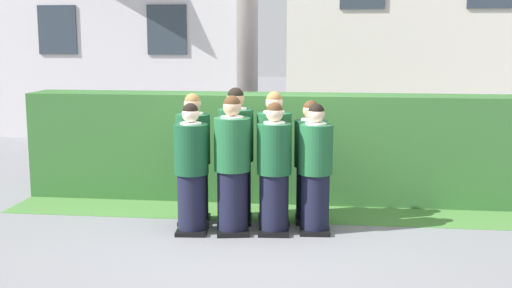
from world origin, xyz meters
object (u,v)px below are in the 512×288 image
object	(u,v)px
student_rear_row_2	(274,161)
student_front_row_0	(191,172)
student_front_row_2	(274,171)
student_front_row_1	(232,168)
student_rear_row_3	(310,165)
student_rear_row_1	(236,158)
student_rear_row_0	(193,161)
student_front_row_3	(315,172)

from	to	relation	value
student_rear_row_2	student_front_row_0	bearing A→B (deg)	-148.88
student_front_row_2	student_front_row_0	bearing A→B (deg)	-173.78
student_front_row_1	student_rear_row_3	xyz separation A→B (m)	(0.91, 0.59, -0.05)
student_rear_row_1	student_rear_row_3	size ratio (longest dim) A/B	1.10
student_rear_row_0	student_rear_row_1	bearing A→B (deg)	9.77
student_rear_row_0	student_rear_row_1	distance (m)	0.54
student_front_row_0	student_rear_row_2	xyz separation A→B (m)	(0.94, 0.57, 0.05)
student_rear_row_1	student_front_row_1	bearing A→B (deg)	-86.13
student_front_row_2	student_rear_row_1	distance (m)	0.69
student_front_row_3	student_rear_row_3	distance (m)	0.45
student_rear_row_1	student_rear_row_3	world-z (taller)	student_rear_row_1
student_front_row_0	student_front_row_1	xyz separation A→B (m)	(0.49, 0.05, 0.04)
student_rear_row_0	student_rear_row_2	bearing A→B (deg)	6.72
student_front_row_1	student_rear_row_1	distance (m)	0.49
student_front_row_0	student_rear_row_1	xyz separation A→B (m)	(0.46, 0.54, 0.07)
student_front_row_3	student_rear_row_0	size ratio (longest dim) A/B	0.95
student_front_row_2	student_front_row_3	distance (m)	0.50
student_rear_row_1	student_rear_row_2	distance (m)	0.49
student_front_row_0	student_rear_row_3	distance (m)	1.54
student_front_row_0	student_rear_row_3	world-z (taller)	student_front_row_0
student_front_row_0	student_rear_row_1	world-z (taller)	student_rear_row_1
student_front_row_3	student_rear_row_1	bearing A→B (deg)	161.51
student_front_row_3	student_rear_row_1	size ratio (longest dim) A/B	0.91
student_rear_row_0	student_front_row_2	bearing A→B (deg)	-17.79
student_front_row_1	student_front_row_2	xyz separation A→B (m)	(0.50, 0.05, -0.04)
student_rear_row_0	student_rear_row_2	size ratio (longest dim) A/B	0.99
student_front_row_1	student_rear_row_2	xyz separation A→B (m)	(0.45, 0.52, 0.00)
student_front_row_1	student_front_row_2	distance (m)	0.50
student_rear_row_2	student_front_row_2	bearing A→B (deg)	-84.18
student_front_row_2	student_rear_row_3	distance (m)	0.67
student_front_row_0	student_front_row_2	world-z (taller)	student_front_row_2
student_front_row_3	student_rear_row_0	bearing A→B (deg)	170.85
student_front_row_2	student_rear_row_3	bearing A→B (deg)	52.54
student_rear_row_2	student_rear_row_3	size ratio (longest dim) A/B	1.07
student_front_row_3	student_rear_row_0	world-z (taller)	student_rear_row_0
student_front_row_1	student_rear_row_1	xyz separation A→B (m)	(-0.03, 0.49, 0.03)
student_front_row_1	student_front_row_2	size ratio (longest dim) A/B	1.05
student_front_row_0	student_rear_row_1	bearing A→B (deg)	49.78
student_rear_row_2	student_rear_row_3	xyz separation A→B (m)	(0.45, 0.07, -0.06)
student_front_row_3	student_rear_row_0	xyz separation A→B (m)	(-1.55, 0.25, 0.04)
student_front_row_3	student_rear_row_2	world-z (taller)	student_rear_row_2
student_front_row_3	student_front_row_1	bearing A→B (deg)	-171.59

